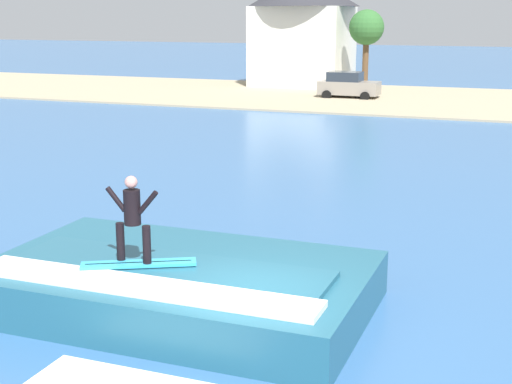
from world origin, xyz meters
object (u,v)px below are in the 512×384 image
at_px(car_near_shore, 348,85).
at_px(tree_tall_bare, 366,29).
at_px(house_with_chimney, 303,24).
at_px(surfer, 132,215).
at_px(wave_crest, 178,285).
at_px(surfboard, 139,264).

bearing_deg(car_near_shore, tree_tall_bare, 91.01).
height_order(car_near_shore, house_with_chimney, house_with_chimney).
distance_m(surfer, car_near_shore, 38.60).
bearing_deg(house_with_chimney, tree_tall_bare, -20.77).
height_order(wave_crest, house_with_chimney, house_with_chimney).
distance_m(wave_crest, surfer, 1.76).
bearing_deg(surfboard, surfer, 174.13).
bearing_deg(house_with_chimney, surfer, -76.51).
bearing_deg(car_near_shore, house_with_chimney, 126.51).
distance_m(surfboard, surfer, 0.97).
xyz_separation_m(surfboard, tree_tall_bare, (-5.53, 43.78, 3.57)).
height_order(wave_crest, tree_tall_bare, tree_tall_bare).
distance_m(house_with_chimney, tree_tall_bare, 5.98).
height_order(wave_crest, surfer, surfer).
bearing_deg(surfer, wave_crest, 43.32).
distance_m(surfboard, car_near_shore, 38.61).
bearing_deg(tree_tall_bare, surfboard, -82.81).
bearing_deg(tree_tall_bare, house_with_chimney, 159.23).
distance_m(wave_crest, car_near_shore, 38.10).
xyz_separation_m(wave_crest, tree_tall_bare, (-6.05, 43.19, 4.14)).
bearing_deg(wave_crest, tree_tall_bare, 97.97).
bearing_deg(wave_crest, house_with_chimney, 104.40).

